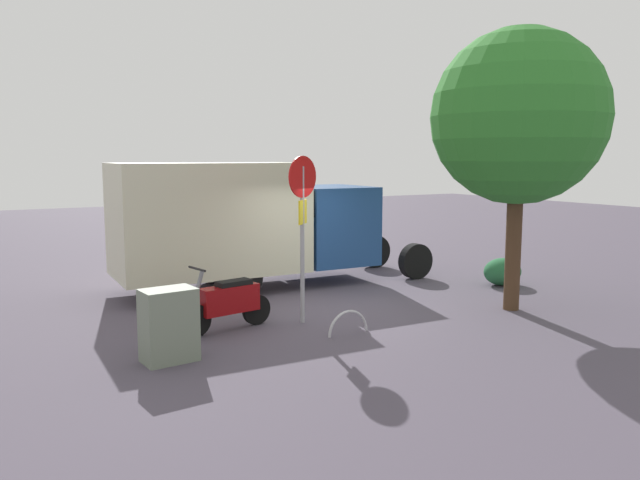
# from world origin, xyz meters

# --- Properties ---
(ground_plane) EXTENTS (60.00, 60.00, 0.00)m
(ground_plane) POSITION_xyz_m (0.00, 0.00, 0.00)
(ground_plane) COLOR #4D4553
(box_truck_near) EXTENTS (7.70, 2.41, 2.94)m
(box_truck_near) POSITION_xyz_m (0.73, -2.75, 1.62)
(box_truck_near) COLOR black
(box_truck_near) RESTS_ON ground
(motorcycle) EXTENTS (1.80, 0.63, 1.20)m
(motorcycle) POSITION_xyz_m (2.52, 0.45, 0.52)
(motorcycle) COLOR black
(motorcycle) RESTS_ON ground
(stop_sign) EXTENTS (0.71, 0.33, 3.09)m
(stop_sign) POSITION_xyz_m (1.13, 0.66, 2.06)
(stop_sign) COLOR #9E9EA3
(stop_sign) RESTS_ON ground
(street_tree) EXTENTS (3.43, 3.43, 5.57)m
(street_tree) POSITION_xyz_m (-3.02, 1.87, 3.83)
(street_tree) COLOR #47301E
(street_tree) RESTS_ON ground
(utility_cabinet) EXTENTS (0.84, 0.60, 1.11)m
(utility_cabinet) POSITION_xyz_m (3.94, 1.62, 0.56)
(utility_cabinet) COLOR slate
(utility_cabinet) RESTS_ON ground
(bike_rack_hoop) EXTENTS (0.85, 0.11, 0.85)m
(bike_rack_hoop) POSITION_xyz_m (0.80, 1.72, 0.00)
(bike_rack_hoop) COLOR #B7B7BC
(bike_rack_hoop) RESTS_ON ground
(shrub_near_sign) EXTENTS (0.97, 0.79, 0.66)m
(shrub_near_sign) POSITION_xyz_m (-4.69, 0.03, 0.33)
(shrub_near_sign) COLOR #27663B
(shrub_near_sign) RESTS_ON ground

